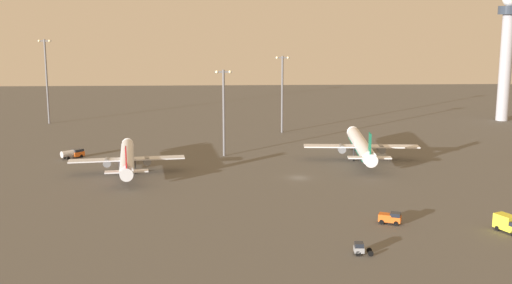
# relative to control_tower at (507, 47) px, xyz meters

# --- Properties ---
(ground_plane) EXTENTS (416.00, 416.00, 0.00)m
(ground_plane) POSITION_rel_control_tower_xyz_m (-84.31, -83.07, -26.75)
(ground_plane) COLOR #56544F
(control_tower) EXTENTS (8.00, 8.00, 46.85)m
(control_tower) POSITION_rel_control_tower_xyz_m (0.00, 0.00, 0.00)
(control_tower) COLOR #A8A8B2
(control_tower) RESTS_ON ground
(airplane_taxiway_distant) EXTENTS (28.59, 36.60, 9.40)m
(airplane_taxiway_distant) POSITION_rel_control_tower_xyz_m (-126.45, -75.74, -23.20)
(airplane_taxiway_distant) COLOR silver
(airplane_taxiway_distant) RESTS_ON ground
(airplane_far_stand) EXTENTS (31.08, 39.89, 10.23)m
(airplane_far_stand) POSITION_rel_control_tower_xyz_m (-65.38, -63.71, -22.89)
(airplane_far_stand) COLOR white
(airplane_far_stand) RESTS_ON ground
(catering_truck) EXTENTS (4.58, 6.11, 3.05)m
(catering_truck) POSITION_rel_control_tower_xyz_m (-50.66, -124.73, -25.18)
(catering_truck) COLOR yellow
(catering_truck) RESTS_ON ground
(fuel_truck) EXTENTS (6.12, 5.74, 2.35)m
(fuel_truck) POSITION_rel_control_tower_xyz_m (-143.75, -58.58, -25.39)
(fuel_truck) COLOR #D85919
(fuel_truck) RESTS_ON ground
(maintenance_van) EXTENTS (4.57, 3.34, 2.25)m
(maintenance_van) POSITION_rel_control_tower_xyz_m (-70.86, -119.02, -25.58)
(maintenance_van) COLOR #D85919
(maintenance_van) RESTS_ON ground
(pushback_tug) EXTENTS (3.17, 1.97, 2.05)m
(pushback_tug) POSITION_rel_control_tower_xyz_m (-79.80, -134.78, -25.69)
(pushback_tug) COLOR gray
(pushback_tug) RESTS_ON ground
(apron_light_west) EXTENTS (4.80, 0.90, 30.00)m
(apron_light_west) POSITION_rel_control_tower_xyz_m (-165.59, 0.03, -9.86)
(apron_light_west) COLOR slate
(apron_light_west) RESTS_ON ground
(apron_light_central) EXTENTS (4.80, 0.90, 25.33)m
(apron_light_central) POSITION_rel_control_tower_xyz_m (-83.38, -21.63, -12.25)
(apron_light_central) COLOR slate
(apron_light_central) RESTS_ON ground
(apron_light_east) EXTENTS (4.80, 0.90, 23.93)m
(apron_light_east) POSITION_rel_control_tower_xyz_m (-102.43, -57.38, -12.98)
(apron_light_east) COLOR slate
(apron_light_east) RESTS_ON ground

